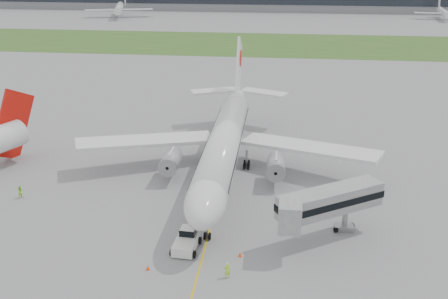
# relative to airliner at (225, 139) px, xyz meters

# --- Properties ---
(ground) EXTENTS (600.00, 600.00, 0.00)m
(ground) POSITION_rel_airliner_xyz_m (0.00, -4.87, -5.66)
(ground) COLOR gray
(ground) RESTS_ON ground
(apron_markings) EXTENTS (70.00, 70.00, 0.04)m
(apron_markings) POSITION_rel_airliner_xyz_m (0.00, -9.87, -5.66)
(apron_markings) COLOR gold
(apron_markings) RESTS_ON ground
(grass_strip) EXTENTS (600.00, 50.00, 0.02)m
(grass_strip) POSITION_rel_airliner_xyz_m (0.00, 115.13, -5.65)
(grass_strip) COLOR #2D5921
(grass_strip) RESTS_ON ground
(control_tower) EXTENTS (12.00, 12.00, 56.00)m
(control_tower) POSITION_rel_airliner_xyz_m (-90.00, 227.13, -5.66)
(control_tower) COLOR gray
(control_tower) RESTS_ON ground
(airliner) EXTENTS (48.13, 53.95, 17.88)m
(airliner) POSITION_rel_airliner_xyz_m (0.00, 0.00, 0.00)
(airliner) COLOR silver
(airliner) RESTS_ON ground
(pushback_tug) EXTENTS (3.23, 4.58, 2.27)m
(pushback_tug) POSITION_rel_airliner_xyz_m (-2.17, -22.05, -4.62)
(pushback_tug) COLOR silver
(pushback_tug) RESTS_ON ground
(jet_bridge) EXTENTS (13.48, 11.03, 6.82)m
(jet_bridge) POSITION_rel_airliner_xyz_m (14.01, -18.34, -0.62)
(jet_bridge) COLOR #A5A4A7
(jet_bridge) RESTS_ON ground
(safety_cone_left) EXTENTS (0.42, 0.42, 0.58)m
(safety_cone_left) POSITION_rel_airliner_xyz_m (-5.65, -26.85, -5.37)
(safety_cone_left) COLOR #FF460D
(safety_cone_left) RESTS_ON ground
(safety_cone_right) EXTENTS (0.44, 0.44, 0.60)m
(safety_cone_right) POSITION_rel_airliner_xyz_m (4.31, -23.13, -5.36)
(safety_cone_right) COLOR #FF460D
(safety_cone_right) RESTS_ON ground
(ground_crew_near) EXTENTS (0.77, 0.61, 1.85)m
(ground_crew_near) POSITION_rel_airliner_xyz_m (3.27, -27.21, -4.74)
(ground_crew_near) COLOR #B6FD2A
(ground_crew_near) RESTS_ON ground
(ground_crew_far) EXTENTS (1.09, 1.15, 1.87)m
(ground_crew_far) POSITION_rel_airliner_xyz_m (-28.07, -12.08, -4.73)
(ground_crew_far) COLOR #9CF428
(ground_crew_far) RESTS_ON ground
(distant_aircraft_left) EXTENTS (40.61, 37.74, 13.03)m
(distant_aircraft_left) POSITION_rel_airliner_xyz_m (-75.67, 183.65, -5.66)
(distant_aircraft_left) COLOR silver
(distant_aircraft_left) RESTS_ON ground
(distant_aircraft_right) EXTENTS (30.05, 27.22, 10.48)m
(distant_aircraft_right) POSITION_rel_airliner_xyz_m (86.93, 193.08, -5.66)
(distant_aircraft_right) COLOR silver
(distant_aircraft_right) RESTS_ON ground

